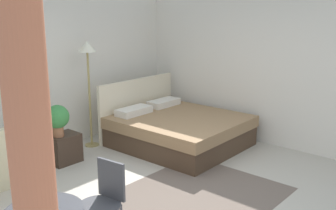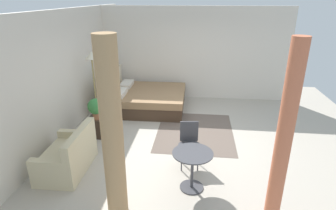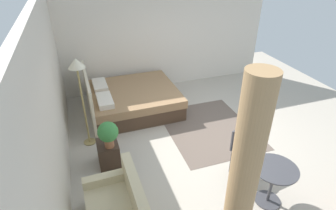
{
  "view_description": "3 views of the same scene",
  "coord_description": "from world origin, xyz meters",
  "px_view_note": "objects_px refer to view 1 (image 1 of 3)",
  "views": [
    {
      "loc": [
        -3.44,
        -2.91,
        2.36
      ],
      "look_at": [
        0.54,
        0.56,
        1.06
      ],
      "focal_mm": 41.46,
      "sensor_mm": 36.0,
      "label": 1
    },
    {
      "loc": [
        -5.86,
        -0.18,
        3.1
      ],
      "look_at": [
        -0.17,
        0.47,
        0.84
      ],
      "focal_mm": 29.69,
      "sensor_mm": 36.0,
      "label": 2
    },
    {
      "loc": [
        -4.3,
        2.37,
        3.56
      ],
      "look_at": [
        -0.19,
        0.98,
        1.06
      ],
      "focal_mm": 29.61,
      "sensor_mm": 36.0,
      "label": 3
    }
  ],
  "objects_px": {
    "nightstand": "(64,148)",
    "cafe_chair_near_window": "(105,195)",
    "bed": "(177,129)",
    "potted_plant": "(57,118)",
    "floor_lamp": "(88,58)"
  },
  "relations": [
    {
      "from": "bed",
      "to": "potted_plant",
      "type": "xyz_separation_m",
      "value": [
        -1.91,
        0.78,
        0.46
      ]
    },
    {
      "from": "potted_plant",
      "to": "cafe_chair_near_window",
      "type": "bearing_deg",
      "value": -112.14
    },
    {
      "from": "potted_plant",
      "to": "cafe_chair_near_window",
      "type": "relative_size",
      "value": 0.57
    },
    {
      "from": "bed",
      "to": "cafe_chair_near_window",
      "type": "relative_size",
      "value": 2.46
    },
    {
      "from": "bed",
      "to": "nightstand",
      "type": "relative_size",
      "value": 4.63
    },
    {
      "from": "nightstand",
      "to": "cafe_chair_near_window",
      "type": "relative_size",
      "value": 0.53
    },
    {
      "from": "nightstand",
      "to": "floor_lamp",
      "type": "distance_m",
      "value": 1.56
    },
    {
      "from": "cafe_chair_near_window",
      "to": "nightstand",
      "type": "bearing_deg",
      "value": 65.95
    },
    {
      "from": "bed",
      "to": "cafe_chair_near_window",
      "type": "xyz_separation_m",
      "value": [
        -2.79,
        -1.37,
        0.23
      ]
    },
    {
      "from": "bed",
      "to": "floor_lamp",
      "type": "bearing_deg",
      "value": 133.0
    },
    {
      "from": "potted_plant",
      "to": "floor_lamp",
      "type": "relative_size",
      "value": 0.27
    },
    {
      "from": "floor_lamp",
      "to": "cafe_chair_near_window",
      "type": "xyz_separation_m",
      "value": [
        -1.75,
        -2.49,
        -1.03
      ]
    },
    {
      "from": "bed",
      "to": "cafe_chair_near_window",
      "type": "height_order",
      "value": "bed"
    },
    {
      "from": "nightstand",
      "to": "cafe_chair_near_window",
      "type": "height_order",
      "value": "cafe_chair_near_window"
    },
    {
      "from": "floor_lamp",
      "to": "nightstand",
      "type": "bearing_deg",
      "value": -158.98
    }
  ]
}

